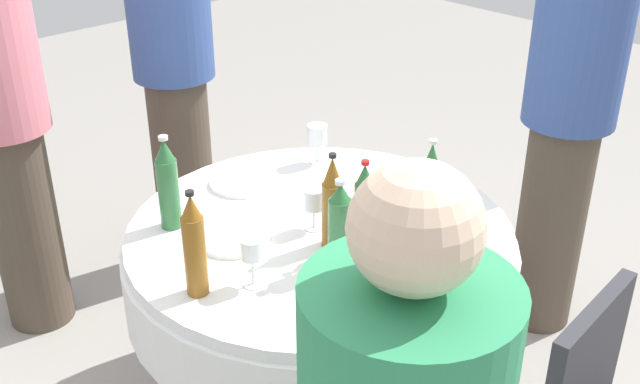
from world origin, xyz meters
TOP-DOWN VIEW (x-y plane):
  - dining_table at (0.00, 0.00)m, footprint 1.25×1.25m
  - bottle_amber_mid at (0.10, -0.04)m, footprint 0.06×0.06m
  - bottle_green_left at (0.20, -0.11)m, footprint 0.07×0.07m
  - bottle_green_rear at (0.22, 0.26)m, footprint 0.06×0.06m
  - bottle_amber_south at (0.02, -0.48)m, footprint 0.06×0.06m
  - bottle_green_inner at (0.18, 0.01)m, footprint 0.06×0.06m
  - bottle_green_north at (-0.33, -0.33)m, footprint 0.07×0.07m
  - wine_glass_south at (-0.35, 0.32)m, footprint 0.07×0.07m
  - wine_glass_inner at (0.10, -0.35)m, footprint 0.06×0.06m
  - wine_glass_north at (-0.01, -0.02)m, footprint 0.06×0.06m
  - plate_west at (0.02, 0.40)m, footprint 0.21×0.21m
  - plate_front at (-0.13, -0.24)m, footprint 0.23×0.23m
  - plate_near at (-0.40, 0.01)m, footprint 0.23×0.23m
  - plate_right at (0.36, 0.08)m, footprint 0.21×0.21m
  - knife_left at (-0.14, 0.20)m, footprint 0.05×0.18m
  - fork_rear at (0.43, -0.18)m, footprint 0.18×0.05m
  - person_mid at (0.25, 1.02)m, footprint 0.34×0.34m
  - person_rear at (-1.19, -0.48)m, footprint 0.34×0.34m
  - person_south at (-1.12, 0.23)m, footprint 0.34×0.34m

SIDE VIEW (x-z plane):
  - dining_table at x=0.00m, z-range 0.22..0.96m
  - knife_left at x=-0.14m, z-range 0.74..0.74m
  - fork_rear at x=0.43m, z-range 0.74..0.74m
  - plate_west at x=0.02m, z-range 0.74..0.76m
  - plate_front at x=-0.13m, z-range 0.74..0.76m
  - plate_near at x=-0.40m, z-range 0.74..0.76m
  - plate_right at x=0.36m, z-range 0.73..0.77m
  - person_rear at x=-1.19m, z-range 0.04..1.62m
  - wine_glass_north at x=-0.01m, z-range 0.77..0.91m
  - wine_glass_south at x=-0.35m, z-range 0.77..0.92m
  - wine_glass_inner at x=0.10m, z-range 0.78..0.93m
  - person_mid at x=0.25m, z-range 0.04..1.66m
  - person_south at x=-1.12m, z-range 0.04..1.67m
  - bottle_green_left at x=0.20m, z-range 0.73..1.02m
  - bottle_green_rear at x=0.22m, z-range 0.73..1.02m
  - bottle_green_inner at x=0.18m, z-range 0.73..1.03m
  - bottle_amber_mid at x=0.10m, z-range 0.73..1.03m
  - bottle_green_north at x=-0.33m, z-range 0.73..1.04m
  - bottle_amber_south at x=0.02m, z-range 0.73..1.05m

